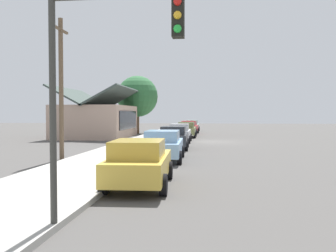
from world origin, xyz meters
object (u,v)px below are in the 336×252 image
(car_mustard, at_px, (140,163))
(fire_hydrant_red, at_px, (142,148))
(car_cherry, at_px, (189,127))
(car_silver, at_px, (180,133))
(car_skyblue, at_px, (163,145))
(shade_tree, at_px, (137,97))
(car_olive, at_px, (187,129))
(traffic_light_main, at_px, (102,62))
(car_seafoam, at_px, (192,126))
(utility_pole_wooden, at_px, (61,86))
(car_charcoal, at_px, (174,137))

(car_mustard, height_order, fire_hydrant_red, car_mustard)
(car_cherry, bearing_deg, car_silver, -178.20)
(car_skyblue, relative_size, shade_tree, 0.67)
(car_silver, height_order, car_cherry, same)
(car_skyblue, distance_m, fire_hydrant_red, 2.25)
(shade_tree, bearing_deg, car_silver, -153.94)
(car_silver, bearing_deg, car_olive, -2.08)
(traffic_light_main, bearing_deg, car_seafoam, 0.13)
(utility_pole_wooden, bearing_deg, car_olive, -16.08)
(car_olive, height_order, fire_hydrant_red, car_olive)
(car_charcoal, xyz_separation_m, fire_hydrant_red, (-4.53, 1.40, -0.32))
(traffic_light_main, bearing_deg, car_cherry, 0.27)
(car_mustard, height_order, car_cherry, same)
(car_silver, relative_size, fire_hydrant_red, 6.75)
(utility_pole_wooden, relative_size, fire_hydrant_red, 10.56)
(car_skyblue, relative_size, traffic_light_main, 0.92)
(car_cherry, bearing_deg, shade_tree, 92.37)
(car_olive, relative_size, shade_tree, 0.66)
(car_skyblue, relative_size, utility_pole_wooden, 0.63)
(car_charcoal, distance_m, utility_pole_wooden, 8.93)
(car_charcoal, height_order, car_cherry, same)
(car_mustard, xyz_separation_m, fire_hydrant_red, (8.50, 1.51, -0.32))
(shade_tree, bearing_deg, car_charcoal, -161.51)
(car_silver, height_order, fire_hydrant_red, car_silver)
(car_charcoal, xyz_separation_m, car_seafoam, (24.96, -0.16, 0.00))
(car_cherry, bearing_deg, traffic_light_main, -177.27)
(car_olive, xyz_separation_m, car_cherry, (6.18, 0.03, 0.00))
(car_mustard, distance_m, car_silver, 19.13)
(car_silver, bearing_deg, car_skyblue, -180.00)
(traffic_light_main, bearing_deg, car_silver, 0.77)
(car_charcoal, height_order, traffic_light_main, traffic_light_main)
(car_silver, xyz_separation_m, utility_pole_wooden, (-12.51, 5.34, 3.11))
(car_charcoal, xyz_separation_m, utility_pole_wooden, (-6.39, 5.40, 3.11))
(traffic_light_main, height_order, utility_pole_wooden, utility_pole_wooden)
(car_seafoam, height_order, traffic_light_main, traffic_light_main)
(car_mustard, relative_size, car_charcoal, 1.03)
(car_charcoal, xyz_separation_m, car_cherry, (18.93, -0.09, 0.00))
(utility_pole_wooden, bearing_deg, car_cherry, -12.23)
(car_mustard, bearing_deg, utility_pole_wooden, 37.26)
(car_cherry, bearing_deg, car_seafoam, 1.77)
(car_mustard, xyz_separation_m, car_seafoam, (37.98, -0.05, 0.00))
(car_seafoam, relative_size, fire_hydrant_red, 6.77)
(car_silver, xyz_separation_m, fire_hydrant_red, (-10.64, 1.34, -0.32))
(car_olive, bearing_deg, car_mustard, 179.63)
(car_mustard, height_order, car_charcoal, same)
(car_mustard, distance_m, car_skyblue, 6.81)
(car_mustard, relative_size, traffic_light_main, 0.88)
(car_skyblue, height_order, car_charcoal, same)
(utility_pole_wooden, distance_m, fire_hydrant_red, 5.59)
(car_skyblue, xyz_separation_m, car_cherry, (25.14, -0.03, 0.00))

